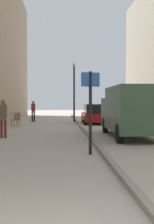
# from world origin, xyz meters

# --- Properties ---
(ground_plane) EXTENTS (80.00, 80.00, 0.00)m
(ground_plane) POSITION_xyz_m (0.00, 12.00, 0.00)
(ground_plane) COLOR #A8A093
(kerb_strip) EXTENTS (0.16, 40.00, 0.12)m
(kerb_strip) POSITION_xyz_m (1.58, 12.00, 0.06)
(kerb_strip) COLOR gray
(kerb_strip) RESTS_ON ground_plane
(pedestrian_main_foreground) EXTENTS (0.35, 0.23, 1.75)m
(pedestrian_main_foreground) POSITION_xyz_m (-2.34, 10.67, 1.01)
(pedestrian_main_foreground) COLOR maroon
(pedestrian_main_foreground) RESTS_ON ground_plane
(pedestrian_mid_block) EXTENTS (0.33, 0.24, 1.69)m
(pedestrian_mid_block) POSITION_xyz_m (-1.92, 20.87, 0.98)
(pedestrian_mid_block) COLOR black
(pedestrian_mid_block) RESTS_ON ground_plane
(delivery_van) EXTENTS (2.10, 5.47, 2.33)m
(delivery_van) POSITION_xyz_m (3.54, 10.66, 1.26)
(delivery_van) COLOR #335138
(delivery_van) RESTS_ON ground_plane
(parked_car) EXTENTS (1.88, 4.22, 1.45)m
(parked_car) POSITION_xyz_m (2.88, 19.14, 0.71)
(parked_car) COLOR maroon
(parked_car) RESTS_ON ground_plane
(street_sign_post) EXTENTS (0.59, 0.16, 2.60)m
(street_sign_post) POSITION_xyz_m (1.19, 6.40, 1.55)
(street_sign_post) COLOR black
(street_sign_post) RESTS_ON ground_plane
(lamp_post) EXTENTS (0.28, 0.28, 4.76)m
(lamp_post) POSITION_xyz_m (1.39, 20.83, 2.72)
(lamp_post) COLOR black
(lamp_post) RESTS_ON ground_plane
(cafe_chair_near_window) EXTENTS (0.44, 0.44, 0.94)m
(cafe_chair_near_window) POSITION_xyz_m (-2.88, 17.29, 0.55)
(cafe_chair_near_window) COLOR #B7B2A8
(cafe_chair_near_window) RESTS_ON ground_plane
(cafe_chair_by_doorway) EXTENTS (0.62, 0.62, 0.94)m
(cafe_chair_by_doorway) POSITION_xyz_m (-2.56, 16.14, 0.55)
(cafe_chair_by_doorway) COLOR brown
(cafe_chair_by_doorway) RESTS_ON ground_plane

